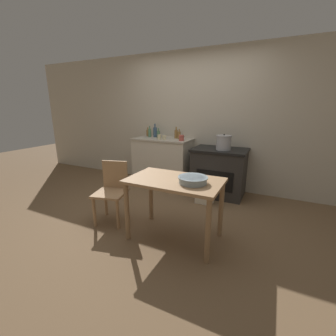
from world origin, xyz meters
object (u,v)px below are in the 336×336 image
work_table (175,189)px  bottle_center (176,134)px  stove (219,172)px  cup_mid_right (159,137)px  bottle_center_left (158,134)px  flour_sack (205,191)px  mixing_bowl_large (193,179)px  bottle_far_left (155,132)px  cup_far_right (164,137)px  chair (112,190)px  bottle_left (150,133)px  bottle_center_right (148,133)px  cup_right (181,138)px  stock_pot (224,143)px  bottle_mid_left (179,135)px

work_table → bottle_center: size_ratio=4.86×
stove → cup_mid_right: cup_mid_right is taller
bottle_center_left → flour_sack: bearing=-25.2°
work_table → mixing_bowl_large: size_ratio=3.32×
work_table → flour_sack: size_ratio=2.68×
mixing_bowl_large → bottle_far_left: size_ratio=1.22×
bottle_center → cup_far_right: 0.30m
chair → bottle_left: bottle_left is taller
bottle_center_left → work_table: bearing=-56.4°
bottle_center → cup_far_right: (-0.12, -0.27, -0.04)m
chair → mixing_bowl_large: (1.18, -0.06, 0.34)m
bottle_center_left → bottle_center_right: bottle_center_left is taller
flour_sack → bottle_far_left: size_ratio=1.51×
work_table → cup_right: (-0.55, 1.51, 0.37)m
bottle_center_right → flour_sack: bearing=-24.5°
bottle_far_left → bottle_center_right: bearing=163.9°
stove → bottle_center_right: 1.69m
stock_pot → bottle_left: bottle_left is taller
bottle_far_left → bottle_left: bottle_far_left is taller
chair → stock_pot: size_ratio=3.07×
stock_pot → bottle_center: size_ratio=1.21×
mixing_bowl_large → bottle_center_right: size_ratio=1.79×
stove → work_table: (-0.14, -1.62, 0.21)m
cup_right → bottle_center_right: bearing=161.5°
chair → bottle_mid_left: size_ratio=4.34×
flour_sack → cup_mid_right: size_ratio=4.33×
stock_pot → bottle_center: (-0.97, 0.23, 0.07)m
cup_mid_right → mixing_bowl_large: bearing=-51.1°
flour_sack → bottle_mid_left: 1.22m
bottle_left → cup_right: bearing=-13.3°
flour_sack → bottle_far_left: bearing=154.3°
mixing_bowl_large → cup_right: cup_right is taller
stove → mixing_bowl_large: (0.09, -1.65, 0.36)m
stove → cup_mid_right: (-1.13, -0.13, 0.57)m
flour_sack → bottle_center: bearing=142.1°
stove → bottle_mid_left: size_ratio=4.85×
flour_sack → cup_far_right: size_ratio=4.78×
bottle_far_left → bottle_center_left: size_ratio=1.41×
bottle_mid_left → cup_mid_right: bottle_mid_left is taller
mixing_bowl_large → cup_right: (-0.78, 1.54, 0.21)m
mixing_bowl_large → cup_far_right: size_ratio=3.86×
flour_sack → mixing_bowl_large: (0.20, -1.17, 0.58)m
work_table → flour_sack: work_table is taller
bottle_left → bottle_center: size_ratio=1.01×
work_table → bottle_center_left: 2.06m
bottle_far_left → bottle_center: bearing=2.0°
chair → cup_mid_right: (-0.04, 1.45, 0.54)m
bottle_center_right → chair: bearing=-74.8°
stove → cup_right: (-0.69, -0.10, 0.58)m
chair → cup_far_right: bearing=73.2°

